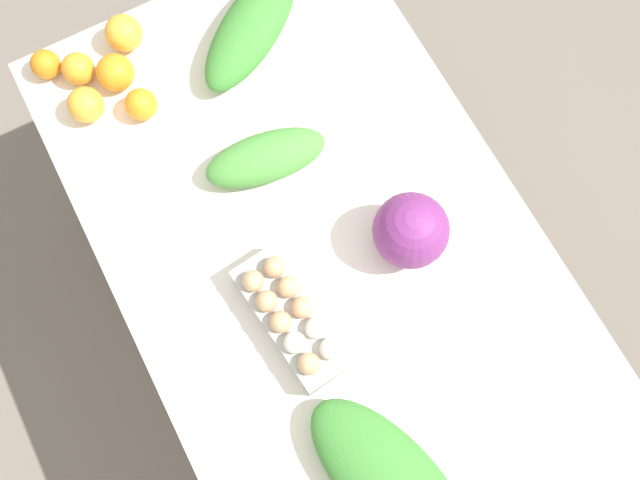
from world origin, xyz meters
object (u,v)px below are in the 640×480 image
Objects in this scene: greens_bunch_chard at (389,480)px; orange_0 at (78,69)px; cabbage_purple at (411,230)px; orange_2 at (46,64)px; orange_1 at (115,73)px; orange_5 at (141,104)px; greens_bunch_scallion at (266,158)px; orange_4 at (86,105)px; orange_3 at (124,33)px; egg_carton at (292,317)px; greens_bunch_beet_tops at (251,27)px.

greens_bunch_chard is 5.26× the size of orange_0.
orange_2 is at bearing 35.21° from cabbage_purple.
orange_1 is at bearing 6.27° from greens_bunch_chard.
orange_5 is at bearing -148.74° from orange_0.
greens_bunch_scallion is 0.41m from orange_4.
orange_3 is (1.11, 0.06, -0.00)m from greens_bunch_chard.
orange_1 reaches higher than greens_bunch_scallion.
greens_bunch_scallion reaches higher than orange_0.
greens_bunch_chard is 1.03m from orange_1.
orange_3 is (0.08, -0.06, 0.00)m from orange_1.
egg_carton is at bearing -167.19° from orange_0.
greens_bunch_beet_tops is (0.63, -0.22, 0.00)m from egg_carton.
orange_0 is 1.09× the size of orange_2.
orange_1 reaches higher than orange_0.
orange_0 is 0.17m from orange_5.
orange_5 is (0.93, 0.09, -0.01)m from greens_bunch_chard.
greens_bunch_beet_tops is 4.91× the size of orange_0.
egg_carton is at bearing -163.73° from orange_2.
egg_carton is 3.57× the size of orange_3.
orange_2 is (0.05, 0.06, -0.00)m from orange_0.
egg_carton reaches higher than orange_2.
cabbage_purple is at bearing -144.79° from orange_2.
orange_4 is at bearing 130.72° from orange_3.
orange_0 is at bearing 31.26° from orange_5.
orange_4 is (-0.14, -0.04, 0.01)m from orange_2.
orange_2 is at bearing 72.70° from greens_bunch_beet_tops.
orange_5 is (-0.09, -0.02, -0.01)m from orange_1.
orange_1 is 0.10m from orange_3.
greens_bunch_scallion is at bearing -135.46° from orange_4.
cabbage_purple reaches higher than greens_bunch_beet_tops.
greens_bunch_beet_tops is 4.27× the size of orange_1.
orange_4 is at bearing 38.74° from cabbage_purple.
cabbage_purple is at bearing -146.35° from orange_0.
greens_bunch_beet_tops is 0.30m from orange_5.
egg_carton is at bearing -172.54° from orange_5.
greens_bunch_chard reaches higher than greens_bunch_scallion.
orange_0 reaches higher than orange_5.
orange_0 is 1.02× the size of orange_5.
greens_bunch_chard is 1.00m from orange_4.
orange_1 and orange_3 have the same top height.
greens_bunch_scallion is (0.29, 0.18, -0.04)m from cabbage_purple.
egg_carton reaches higher than orange_4.
orange_1 is (0.34, 0.20, 0.00)m from greens_bunch_scallion.
greens_bunch_beet_tops is 5.36× the size of orange_2.
orange_3 is (-0.01, -0.19, 0.01)m from orange_2.
orange_0 is at bearing -173.58° from egg_carton.
cabbage_purple is at bearing 91.06° from egg_carton.
orange_0 is at bearing 104.09° from orange_3.
orange_0 is 0.91× the size of orange_4.
orange_4 is at bearing 63.75° from orange_5.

